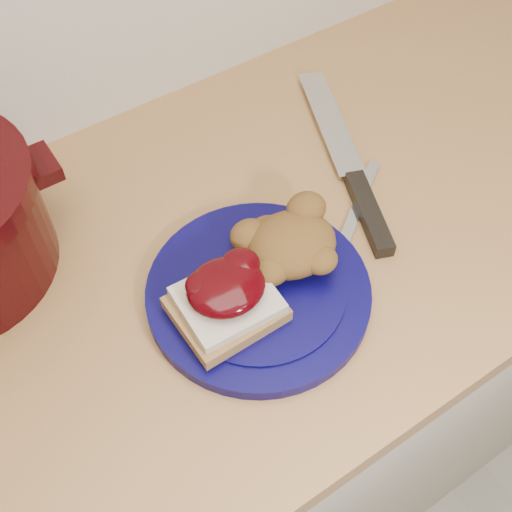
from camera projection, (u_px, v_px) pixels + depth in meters
base_cabinet at (212, 419)px, 1.16m from camera, size 4.00×0.60×0.86m
plate at (258, 292)px, 0.75m from camera, size 0.29×0.29×0.02m
sandwich at (226, 299)px, 0.70m from camera, size 0.11×0.10×0.06m
stuffing_mound at (292, 244)px, 0.74m from camera, size 0.11×0.10×0.05m
chef_knife at (358, 186)px, 0.84m from camera, size 0.16×0.34×0.02m
butter_knife at (356, 212)px, 0.83m from camera, size 0.16×0.12×0.00m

